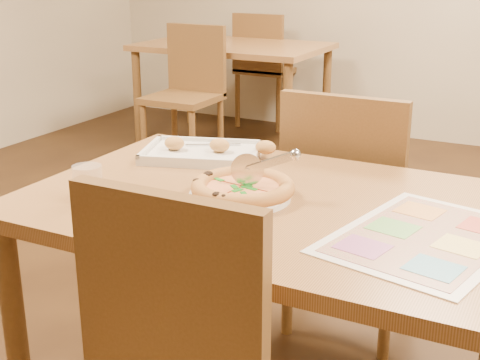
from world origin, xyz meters
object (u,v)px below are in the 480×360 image
at_px(bg_table, 233,56).
at_px(glass_tumbler, 88,186).
at_px(chair_far, 348,188).
at_px(dining_table, 276,231).
at_px(appetizer_tray, 206,152).
at_px(menu, 426,237).
at_px(bg_chair_far, 263,57).
at_px(pizza_cutter, 263,165).
at_px(pizza, 243,187).
at_px(plate, 240,196).
at_px(bg_chair_near, 190,78).

distance_m(bg_table, glass_tumbler, 3.25).
relative_size(chair_far, bg_table, 0.36).
bearing_deg(dining_table, glass_tumbler, -152.12).
relative_size(dining_table, appetizer_tray, 3.05).
bearing_deg(chair_far, menu, 120.36).
bearing_deg(bg_chair_far, pizza_cutter, 115.28).
relative_size(dining_table, bg_chair_far, 2.77).
bearing_deg(menu, pizza, 174.01).
height_order(chair_far, appetizer_tray, chair_far).
relative_size(plate, menu, 0.54).
relative_size(bg_table, bg_chair_far, 2.77).
distance_m(appetizer_tray, glass_tumbler, 0.48).
xyz_separation_m(bg_chair_far, pizza, (1.51, -3.32, 0.18)).
bearing_deg(dining_table, bg_chair_near, 126.05).
distance_m(bg_chair_far, pizza_cutter, 3.66).
bearing_deg(pizza_cutter, glass_tumbler, -170.33).
bearing_deg(menu, chair_far, 120.36).
bearing_deg(bg_chair_near, glass_tumbler, -64.12).
xyz_separation_m(pizza, glass_tumbler, (-0.34, -0.20, 0.01)).
relative_size(dining_table, bg_table, 1.00).
bearing_deg(pizza, menu, -5.99).
distance_m(bg_chair_near, appetizer_tray, 2.32).
bearing_deg(pizza, chair_far, 82.13).
bearing_deg(bg_table, pizza, -61.79).
relative_size(chair_far, pizza, 1.75).
bearing_deg(glass_tumbler, plate, 29.94).
relative_size(bg_table, glass_tumbler, 13.85).
relative_size(bg_chair_far, glass_tumbler, 5.01).
bearing_deg(pizza_cutter, pizza, -175.58).
distance_m(bg_chair_near, glass_tumbler, 2.70).
bearing_deg(menu, dining_table, 169.55).
bearing_deg(chair_far, bg_table, -53.95).
distance_m(bg_table, plate, 3.21).
xyz_separation_m(bg_chair_near, glass_tumbler, (1.18, -2.42, 0.19)).
relative_size(dining_table, pizza_cutter, 8.06).
relative_size(chair_far, appetizer_tray, 1.10).
bearing_deg(bg_chair_near, menu, -48.70).
distance_m(bg_chair_far, appetizer_tray, 3.30).
distance_m(pizza_cutter, menu, 0.45).
relative_size(bg_chair_far, pizza, 1.75).
bearing_deg(dining_table, pizza, -165.47).
xyz_separation_m(bg_chair_far, pizza_cutter, (1.56, -3.30, 0.24)).
height_order(bg_table, pizza, pizza).
relative_size(plate, pizza_cutter, 1.63).
height_order(pizza, menu, pizza).
bearing_deg(appetizer_tray, pizza_cutter, -38.56).
distance_m(dining_table, glass_tumbler, 0.50).
height_order(dining_table, glass_tumbler, glass_tumbler).
bearing_deg(bg_table, dining_table, -60.26).
bearing_deg(dining_table, menu, -10.45).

